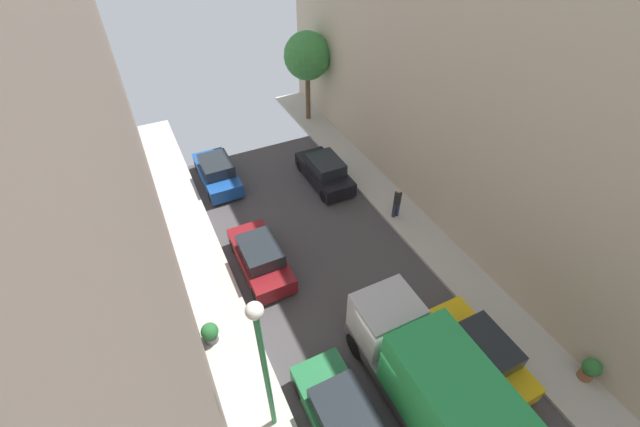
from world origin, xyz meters
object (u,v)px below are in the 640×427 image
(delivery_truck, at_px, (432,384))
(potted_plant_1, at_px, (590,369))
(parked_car_right_2, at_px, (325,171))
(pedestrian, at_px, (397,202))
(parked_car_right_1, at_px, (479,352))
(parked_car_left_3, at_px, (261,257))
(parked_car_left_4, at_px, (217,172))
(lamp_post, at_px, (263,357))
(parked_car_left_2, at_px, (342,418))
(street_tree_1, at_px, (307,56))
(potted_plant_2, at_px, (210,333))

(delivery_truck, distance_m, potted_plant_1, 6.02)
(parked_car_right_2, bearing_deg, pedestrian, -66.88)
(parked_car_right_1, bearing_deg, delivery_truck, -169.22)
(potted_plant_1, bearing_deg, parked_car_left_3, 130.55)
(parked_car_right_1, bearing_deg, potted_plant_1, -35.64)
(parked_car_left_4, distance_m, lamp_post, 14.07)
(parked_car_right_2, distance_m, delivery_truck, 13.04)
(parked_car_right_1, bearing_deg, pedestrian, 76.87)
(delivery_truck, distance_m, pedestrian, 9.58)
(parked_car_left_2, distance_m, parked_car_right_1, 5.40)
(parked_car_right_1, relative_size, potted_plant_1, 4.33)
(parked_car_left_4, xyz_separation_m, street_tree_1, (7.61, 4.41, 3.70))
(parked_car_left_3, relative_size, parked_car_right_1, 1.00)
(potted_plant_2, bearing_deg, parked_car_left_3, 42.07)
(parked_car_left_3, bearing_deg, delivery_truck, -71.73)
(street_tree_1, bearing_deg, lamp_post, -117.97)
(delivery_truck, bearing_deg, lamp_post, 159.30)
(delivery_truck, bearing_deg, street_tree_1, 75.97)
(parked_car_left_4, relative_size, delivery_truck, 0.64)
(parked_car_right_2, height_order, delivery_truck, delivery_truck)
(delivery_truck, height_order, potted_plant_2, delivery_truck)
(parked_car_left_2, bearing_deg, delivery_truck, -14.23)
(parked_car_left_4, bearing_deg, potted_plant_1, -63.55)
(parked_car_left_3, xyz_separation_m, potted_plant_2, (-2.94, -2.65, -0.08))
(potted_plant_1, bearing_deg, parked_car_right_2, 101.79)
(parked_car_left_2, distance_m, parked_car_right_2, 13.18)
(potted_plant_1, bearing_deg, parked_car_right_1, 144.36)
(pedestrian, xyz_separation_m, potted_plant_1, (1.15, -10.03, -0.39))
(parked_car_left_4, distance_m, parked_car_right_2, 5.96)
(parked_car_left_3, xyz_separation_m, parked_car_right_1, (5.40, -7.66, 0.00))
(parked_car_left_3, distance_m, parked_car_right_1, 9.37)
(parked_car_left_3, bearing_deg, potted_plant_2, -137.93)
(parked_car_left_4, bearing_deg, lamp_post, -98.01)
(parked_car_right_1, distance_m, parked_car_right_2, 12.20)
(potted_plant_2, height_order, lamp_post, lamp_post)
(potted_plant_1, bearing_deg, parked_car_left_4, 116.45)
(delivery_truck, height_order, potted_plant_1, delivery_truck)
(lamp_post, bearing_deg, parked_car_right_2, 56.36)
(delivery_truck, bearing_deg, parked_car_right_1, 10.78)
(delivery_truck, relative_size, lamp_post, 1.05)
(parked_car_right_2, relative_size, pedestrian, 2.44)
(parked_car_left_2, height_order, parked_car_left_3, same)
(parked_car_left_2, xyz_separation_m, parked_car_left_3, (0.00, 7.49, 0.00))
(parked_car_left_4, xyz_separation_m, potted_plant_2, (-2.94, -9.72, -0.08))
(potted_plant_2, bearing_deg, lamp_post, -74.66)
(parked_car_left_3, height_order, potted_plant_1, parked_car_left_3)
(parked_car_left_3, xyz_separation_m, parked_car_right_2, (5.40, 4.53, 0.00))
(parked_car_right_2, distance_m, lamp_post, 13.63)
(parked_car_right_1, bearing_deg, street_tree_1, 83.41)
(parked_car_left_2, distance_m, parked_car_left_3, 7.49)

